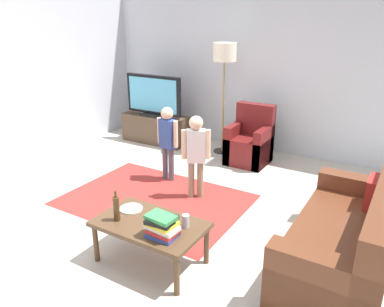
# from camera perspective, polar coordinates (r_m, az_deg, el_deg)

# --- Properties ---
(ground) EXTENTS (7.80, 7.80, 0.00)m
(ground) POSITION_cam_1_polar(r_m,az_deg,el_deg) (4.26, -4.25, -10.66)
(ground) COLOR beige
(wall_back) EXTENTS (6.00, 0.12, 2.70)m
(wall_back) POSITION_cam_1_polar(r_m,az_deg,el_deg) (6.39, 11.46, 12.38)
(wall_back) COLOR silver
(wall_back) RESTS_ON ground
(area_rug) EXTENTS (2.20, 1.60, 0.01)m
(area_rug) POSITION_cam_1_polar(r_m,az_deg,el_deg) (4.79, -5.61, -6.94)
(area_rug) COLOR #9E2D28
(area_rug) RESTS_ON ground
(tv_stand) EXTENTS (1.20, 0.44, 0.50)m
(tv_stand) POSITION_cam_1_polar(r_m,az_deg,el_deg) (6.85, -5.55, 3.74)
(tv_stand) COLOR #4C3828
(tv_stand) RESTS_ON ground
(tv) EXTENTS (1.10, 0.28, 0.71)m
(tv) POSITION_cam_1_polar(r_m,az_deg,el_deg) (6.69, -5.84, 8.66)
(tv) COLOR black
(tv) RESTS_ON tv_stand
(couch) EXTENTS (0.80, 1.80, 0.86)m
(couch) POSITION_cam_1_polar(r_m,az_deg,el_deg) (3.71, 22.88, -12.26)
(couch) COLOR brown
(couch) RESTS_ON ground
(armchair) EXTENTS (0.60, 0.60, 0.90)m
(armchair) POSITION_cam_1_polar(r_m,az_deg,el_deg) (5.93, 8.79, 1.48)
(armchair) COLOR maroon
(armchair) RESTS_ON ground
(floor_lamp) EXTENTS (0.36, 0.36, 1.78)m
(floor_lamp) POSITION_cam_1_polar(r_m,az_deg,el_deg) (6.07, 4.94, 14.15)
(floor_lamp) COLOR #262626
(floor_lamp) RESTS_ON ground
(child_near_tv) EXTENTS (0.35, 0.17, 1.04)m
(child_near_tv) POSITION_cam_1_polar(r_m,az_deg,el_deg) (5.13, -3.71, 2.51)
(child_near_tv) COLOR #4C4C59
(child_near_tv) RESTS_ON ground
(child_center) EXTENTS (0.31, 0.23, 1.06)m
(child_center) POSITION_cam_1_polar(r_m,az_deg,el_deg) (4.60, 0.60, 0.60)
(child_center) COLOR gray
(child_center) RESTS_ON ground
(coffee_table) EXTENTS (1.00, 0.60, 0.42)m
(coffee_table) POSITION_cam_1_polar(r_m,az_deg,el_deg) (3.51, -6.35, -10.99)
(coffee_table) COLOR #513823
(coffee_table) RESTS_ON ground
(book_stack) EXTENTS (0.29, 0.24, 0.20)m
(book_stack) POSITION_cam_1_polar(r_m,az_deg,el_deg) (3.24, -4.54, -10.81)
(book_stack) COLOR #334CA5
(book_stack) RESTS_ON coffee_table
(bottle) EXTENTS (0.06, 0.06, 0.29)m
(bottle) POSITION_cam_1_polar(r_m,az_deg,el_deg) (3.51, -11.34, -8.11)
(bottle) COLOR #4C3319
(bottle) RESTS_ON coffee_table
(tv_remote) EXTENTS (0.17, 0.11, 0.02)m
(tv_remote) POSITION_cam_1_polar(r_m,az_deg,el_deg) (3.54, -4.55, -9.56)
(tv_remote) COLOR black
(tv_remote) RESTS_ON coffee_table
(soda_can) EXTENTS (0.07, 0.07, 0.12)m
(soda_can) POSITION_cam_1_polar(r_m,az_deg,el_deg) (3.37, -0.97, -10.18)
(soda_can) COLOR silver
(soda_can) RESTS_ON coffee_table
(plate) EXTENTS (0.22, 0.22, 0.02)m
(plate) POSITION_cam_1_polar(r_m,az_deg,el_deg) (3.72, -9.17, -8.24)
(plate) COLOR white
(plate) RESTS_ON coffee_table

